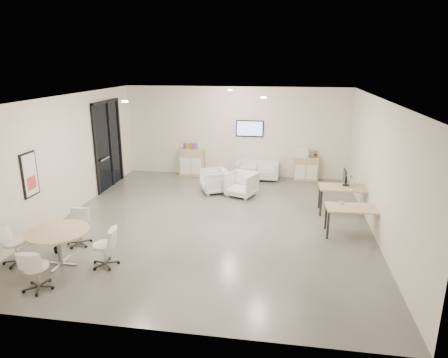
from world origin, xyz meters
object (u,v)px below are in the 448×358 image
sideboard_right (306,169)px  desk_front (356,210)px  sideboard_left (192,162)px  armchair_left (214,180)px  loveseat (257,171)px  desk_rear (346,190)px  round_table (58,234)px  armchair_right (242,183)px

sideboard_right → desk_front: size_ratio=0.60×
sideboard_left → desk_front: 6.85m
sideboard_left → sideboard_right: sideboard_left is taller
armchair_left → desk_front: armchair_left is taller
sideboard_left → desk_front: bearing=-42.0°
loveseat → desk_rear: desk_rear is taller
desk_rear → round_table: size_ratio=1.18×
round_table → loveseat: bearing=62.9°
sideboard_left → loveseat: size_ratio=0.65×
sideboard_right → loveseat: 1.70m
loveseat → armchair_left: size_ratio=1.85×
sideboard_left → armchair_right: sideboard_left is taller
armchair_left → round_table: armchair_left is taller
loveseat → sideboard_left: bearing=178.8°
sideboard_right → loveseat: (-1.69, -0.15, -0.11)m
armchair_left → desk_rear: (3.89, -1.24, 0.27)m
loveseat → round_table: (-3.52, -6.90, 0.37)m
armchair_left → armchair_right: armchair_right is taller
sideboard_left → armchair_right: bearing=-45.3°
armchair_right → desk_rear: 3.16m
armchair_left → round_table: 5.66m
sideboard_right → desk_rear: bearing=-73.0°
desk_rear → desk_front: desk_rear is taller
sideboard_left → desk_rear: sideboard_left is taller
armchair_right → armchair_left: bearing=-172.7°
loveseat → armchair_right: size_ratio=1.81×
loveseat → armchair_right: 2.00m
sideboard_right → armchair_left: bearing=-147.5°
sideboard_left → armchair_right: (2.08, -2.09, -0.07)m
sideboard_right → armchair_right: 2.94m
armchair_right → desk_front: armchair_right is taller
sideboard_left → armchair_left: size_ratio=1.20×
loveseat → desk_front: bearing=-57.3°
loveseat → round_table: bearing=-115.3°
sideboard_left → round_table: 7.11m
sideboard_left → armchair_left: (1.17, -1.85, -0.08)m
loveseat → desk_front: (2.67, -4.46, 0.34)m
loveseat → armchair_left: 2.13m
loveseat → round_table: size_ratio=1.22×
desk_rear → armchair_left: bearing=161.3°
armchair_right → desk_front: 3.91m
armchair_left → desk_front: (3.92, -2.74, 0.24)m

